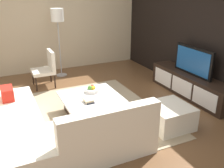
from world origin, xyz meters
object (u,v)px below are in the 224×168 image
Objects in this scene: floor_lamp at (57,19)px; fruit_bowl at (92,89)px; media_console at (190,85)px; television at (193,61)px; sectional_couch at (43,129)px; book_stack at (88,100)px; ottoman at (169,116)px; accent_chair_near at (47,67)px; coffee_table at (91,105)px.

fruit_bowl is (2.27, 0.03, -1.07)m from floor_lamp.
television is at bearing 90.00° from media_console.
sectional_couch is 3.46m from floor_lamp.
media_console reaches higher than book_stack.
book_stack is at bearing 114.17° from sectional_couch.
ottoman is at bearing 57.13° from book_stack.
floor_lamp is (-0.60, 0.49, 1.01)m from accent_chair_near.
accent_chair_near is at bearing -171.58° from book_stack.
television is 1.03× the size of coffee_table.
sectional_couch reaches higher than coffee_table.
ottoman is (3.43, 1.00, -1.30)m from floor_lamp.
floor_lamp is at bearing -138.75° from television.
sectional_couch reaches higher than book_stack.
fruit_bowl is at bearing -97.28° from media_console.
floor_lamp reaches higher than book_stack.
coffee_table is (-0.10, -2.30, -0.60)m from television.
accent_chair_near is 0.49× the size of floor_lamp.
coffee_table is 2.77m from floor_lamp.
coffee_table is at bearing -1.46° from floor_lamp.
sectional_couch reaches higher than ottoman.
book_stack is (0.40, -0.22, -0.02)m from fruit_bowl.
ottoman is at bearing 47.25° from coffee_table.
coffee_table is (-0.61, 1.01, -0.08)m from sectional_couch.
floor_lamp is at bearing 178.54° from coffee_table.
floor_lamp is (-2.55, -2.23, 1.25)m from media_console.
sectional_couch is at bearing -8.14° from accent_chair_near.
accent_chair_near is (-1.95, -2.73, -0.31)m from television.
floor_lamp is at bearing 145.85° from accent_chair_near.
fruit_bowl is at bearing -140.31° from ottoman.
media_console is 3.14× the size of ottoman.
media_console is at bearing 98.80° from sectional_couch.
television is (0.00, 0.00, 0.55)m from media_console.
sectional_couch is 3.49× the size of ottoman.
accent_chair_near is (-1.85, -0.43, 0.29)m from coffee_table.
ottoman is (0.88, -1.24, -0.05)m from media_console.
media_console is 3.34m from sectional_couch.
coffee_table is at bearing 150.19° from book_stack.
book_stack reaches higher than ottoman.
television is 3.46m from floor_lamp.
coffee_table is 1.92m from accent_chair_near.
television is 1.25× the size of accent_chair_near.
television is at bearing 87.51° from coffee_table.
television reaches higher than accent_chair_near.
coffee_table is at bearing -92.49° from television.
fruit_bowl is (-0.28, -2.20, 0.18)m from media_console.
floor_lamp reaches higher than accent_chair_near.
ottoman is (2.83, 1.49, -0.29)m from accent_chair_near.
media_console is at bearing 87.51° from coffee_table.
sectional_couch is 8.73× the size of fruit_bowl.
coffee_table is at bearing 18.14° from accent_chair_near.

